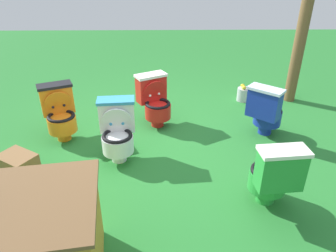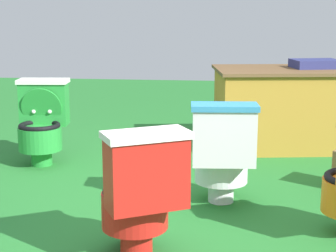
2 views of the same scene
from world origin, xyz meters
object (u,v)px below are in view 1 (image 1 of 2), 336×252
Objects in this scene: toilet_orange at (60,112)px; lemon_bucket at (244,94)px; toilet_blue at (266,110)px; small_crate at (19,167)px; toilet_red at (155,100)px; wooden_post at (299,48)px; toilet_green at (273,175)px; toilet_white at (117,130)px.

toilet_orange is 2.98m from lemon_bucket.
toilet_blue is 1.86× the size of small_crate.
toilet_red is (1.49, -0.37, 0.00)m from toilet_blue.
toilet_blue is 0.41× the size of wooden_post.
lemon_bucket is at bearing 179.29° from toilet_orange.
small_crate is (3.74, 2.10, -0.74)m from wooden_post.
lemon_bucket is (-0.33, -2.56, -0.26)m from toilet_green.
wooden_post is (-3.52, -1.18, 0.52)m from toilet_orange.
toilet_orange is at bearing -140.03° from toilet_blue.
toilet_blue is 3.10m from small_crate.
toilet_orange is at bearing 144.50° from toilet_green.
toilet_blue is 2.73m from toilet_orange.
toilet_green is at bearing 66.51° from wooden_post.
toilet_green is at bearing 125.96° from toilet_orange.
toilet_white is at bearing 31.98° from wooden_post.
wooden_post reaches higher than toilet_orange.
toilet_white and toilet_orange have the same top height.
small_crate is at bearing 35.26° from lemon_bucket.
toilet_blue is at bearing 56.44° from wooden_post.
toilet_blue is at bearing 137.78° from toilet_red.
toilet_green is 2.67m from small_crate.
toilet_orange is 0.97m from small_crate.
wooden_post is at bearing 96.47° from toilet_blue.
toilet_orange is at bearing 18.57° from wooden_post.
toilet_red is 1.70m from lemon_bucket.
wooden_post is (-2.70, -1.68, 0.52)m from toilet_white.
wooden_post reaches higher than lemon_bucket.
wooden_post is at bearing 61.15° from toilet_green.
lemon_bucket is at bearing 77.34° from toilet_green.
toilet_orange is 1.30m from toilet_red.
toilet_red is (-1.25, -0.36, 0.00)m from toilet_orange.
toilet_white is 0.41× the size of wooden_post.
toilet_orange is at bearing -12.02° from toilet_red.
toilet_orange is 1.86× the size of small_crate.
toilet_blue is at bearing -169.94° from toilet_white.
small_crate reaches higher than lemon_bucket.
toilet_blue is 1.00× the size of toilet_orange.
toilet_green is at bearing 169.69° from small_crate.
toilet_orange reaches higher than lemon_bucket.
small_crate is (1.04, 0.41, -0.22)m from toilet_white.
wooden_post is 4.57× the size of small_crate.
toilet_white is 1.86× the size of small_crate.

